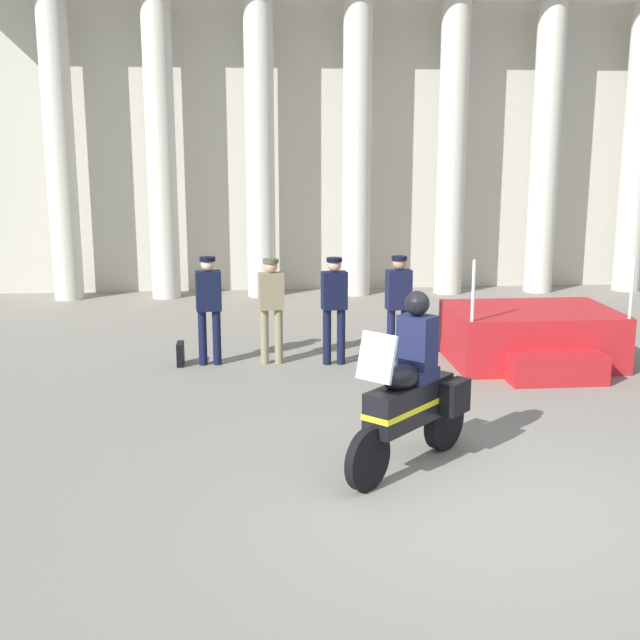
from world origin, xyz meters
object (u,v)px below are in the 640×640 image
at_px(officer_in_row_3, 398,300).
at_px(motorcycle_with_rider, 413,395).
at_px(reviewing_stand, 532,338).
at_px(officer_in_row_1, 271,302).
at_px(briefcase_on_ground, 180,354).
at_px(officer_in_row_0, 209,302).
at_px(officer_in_row_2, 334,302).

distance_m(officer_in_row_3, motorcycle_with_rider, 4.31).
xyz_separation_m(reviewing_stand, officer_in_row_1, (-4.06, 0.36, 0.56)).
distance_m(motorcycle_with_rider, briefcase_on_ground, 5.16).
xyz_separation_m(officer_in_row_0, motorcycle_with_rider, (2.33, -4.30, -0.20)).
bearing_deg(motorcycle_with_rider, officer_in_row_1, -117.71).
xyz_separation_m(reviewing_stand, motorcycle_with_rider, (-2.69, -3.92, 0.38)).
height_order(officer_in_row_1, motorcycle_with_rider, motorcycle_with_rider).
bearing_deg(officer_in_row_1, officer_in_row_3, 171.75).
bearing_deg(reviewing_stand, officer_in_row_2, 175.67).
height_order(officer_in_row_1, briefcase_on_ground, officer_in_row_1).
bearing_deg(officer_in_row_0, officer_in_row_1, 171.58).
relative_size(officer_in_row_1, officer_in_row_2, 0.98).
distance_m(officer_in_row_1, briefcase_on_ground, 1.63).
bearing_deg(officer_in_row_3, officer_in_row_1, -8.25).
bearing_deg(reviewing_stand, officer_in_row_0, 175.75).
distance_m(officer_in_row_1, officer_in_row_2, 0.98).
xyz_separation_m(officer_in_row_0, briefcase_on_ground, (-0.46, 0.00, -0.82)).
bearing_deg(officer_in_row_2, officer_in_row_1, -14.93).
bearing_deg(motorcycle_with_rider, officer_in_row_3, -143.72).
relative_size(motorcycle_with_rider, briefcase_on_ground, 5.28).
relative_size(officer_in_row_2, motorcycle_with_rider, 0.88).
distance_m(officer_in_row_0, officer_in_row_3, 2.95).
bearing_deg(officer_in_row_2, briefcase_on_ground, -11.01).
relative_size(officer_in_row_2, officer_in_row_3, 1.00).
relative_size(reviewing_stand, officer_in_row_3, 1.51).
bearing_deg(officer_in_row_2, reviewing_stand, 168.07).
relative_size(officer_in_row_1, briefcase_on_ground, 4.59).
bearing_deg(officer_in_row_0, officer_in_row_3, 171.70).
bearing_deg(officer_in_row_0, officer_in_row_2, 168.30).
bearing_deg(officer_in_row_0, motorcycle_with_rider, 110.89).
distance_m(officer_in_row_0, officer_in_row_2, 1.93).
bearing_deg(reviewing_stand, officer_in_row_3, 170.77).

